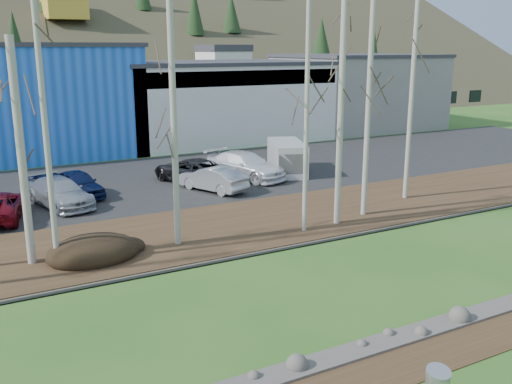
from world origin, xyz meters
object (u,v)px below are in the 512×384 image
car_7 (245,166)px  car_8 (52,187)px  car_3 (60,193)px  car_6 (192,170)px  car_5 (213,179)px  car_4 (78,184)px  van_white (288,158)px

car_7 → car_8: bearing=157.5°
car_3 → car_8: size_ratio=1.19×
car_6 → car_5: bearing=77.1°
car_6 → car_8: 8.01m
car_4 → car_6: bearing=-9.2°
car_4 → car_5: car_5 is taller
car_4 → car_7: 9.94m
car_3 → car_7: size_ratio=0.88×
car_5 → car_7: car_7 is taller
car_4 → car_5: 7.29m
car_8 → van_white: van_white is taller
van_white → car_3: bearing=-153.9°
car_4 → car_7: size_ratio=0.74×
car_4 → car_8: same height
van_white → car_5: bearing=-140.8°
car_7 → van_white: bearing=-19.7°
car_4 → car_7: bearing=-13.6°
car_3 → car_5: car_3 is taller
car_4 → car_5: (6.90, -2.33, 0.00)m
car_3 → car_8: (-0.13, 1.53, -0.01)m
car_7 → car_8: size_ratio=1.35×
car_3 → car_5: bearing=-19.6°
car_3 → car_6: car_6 is taller
car_3 → van_white: (14.21, 1.12, 0.29)m
car_7 → car_5: bearing=-168.3°
car_6 → car_8: car_6 is taller
car_3 → van_white: 14.26m
car_3 → car_6: (7.88, 1.75, 0.02)m
car_4 → car_5: size_ratio=0.96×
car_8 → van_white: 14.35m
car_8 → van_white: size_ratio=0.83×
car_5 → car_8: car_5 is taller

